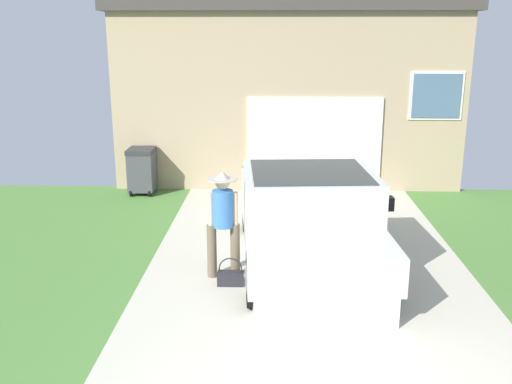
{
  "coord_description": "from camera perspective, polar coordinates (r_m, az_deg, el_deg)",
  "views": [
    {
      "loc": [
        -0.53,
        -4.66,
        3.69
      ],
      "look_at": [
        -0.82,
        3.72,
        1.36
      ],
      "focal_mm": 40.18,
      "sensor_mm": 36.0,
      "label": 1
    }
  ],
  "objects": [
    {
      "name": "house_with_garage",
      "position": [
        16.97,
        3.0,
        11.39
      ],
      "size": [
        8.69,
        7.24,
        4.88
      ],
      "color": "tan",
      "rests_on": "ground"
    },
    {
      "name": "person_with_hat",
      "position": [
        8.78,
        -3.31,
        -2.51
      ],
      "size": [
        0.51,
        0.48,
        1.7
      ],
      "rotation": [
        0.0,
        0.0,
        0.11
      ],
      "color": "brown",
      "rests_on": "ground"
    },
    {
      "name": "pickup_truck",
      "position": [
        9.34,
        5.09,
        -3.14
      ],
      "size": [
        2.46,
        5.29,
        1.61
      ],
      "rotation": [
        0.0,
        0.0,
        3.22
      ],
      "color": "silver",
      "rests_on": "ground"
    },
    {
      "name": "handbag",
      "position": [
        8.76,
        -2.56,
        -8.44
      ],
      "size": [
        0.39,
        0.16,
        0.44
      ],
      "color": "#232328",
      "rests_on": "ground"
    },
    {
      "name": "wheeled_trash_bin",
      "position": [
        13.77,
        -11.28,
        2.23
      ],
      "size": [
        0.6,
        0.72,
        1.09
      ],
      "color": "#424247",
      "rests_on": "ground"
    }
  ]
}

